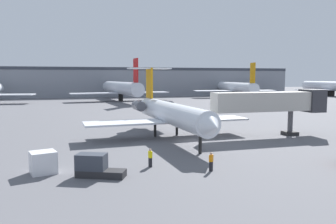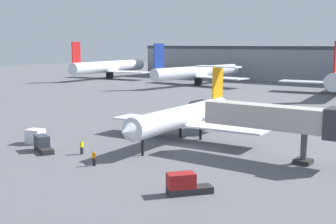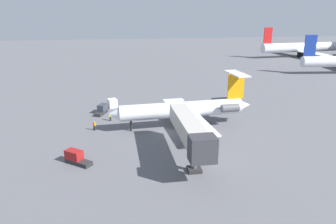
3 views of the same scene
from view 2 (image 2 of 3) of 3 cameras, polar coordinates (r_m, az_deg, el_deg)
name	(u,v)px [view 2 (image 2 of 3)]	position (r m, az deg, el deg)	size (l,w,h in m)	color
ground_plane	(181,147)	(57.07, 1.71, -4.45)	(400.00, 400.00, 0.10)	#5B5B60
regional_jet	(186,115)	(60.10, 2.33, -0.39)	(22.74, 26.94, 9.65)	silver
jet_bridge	(283,119)	(50.89, 14.55, -0.86)	(16.46, 3.20, 6.42)	#B7B2A8
ground_crew_marshaller	(82,147)	(53.77, -11.00, -4.44)	(0.33, 0.44, 1.69)	black
ground_crew_loader	(94,158)	(48.53, -9.48, -5.84)	(0.47, 0.47, 1.69)	black
baggage_tug_lead	(185,185)	(39.20, 2.18, -9.30)	(3.60, 3.99, 1.90)	#262628
baggage_tug_trailing	(43,144)	(56.37, -15.76, -4.02)	(4.23, 2.88, 1.90)	#262628
cargo_container_uld	(35,136)	(60.95, -16.66, -3.01)	(2.47, 2.33, 1.89)	silver
parked_airliner_west_end	(109,67)	(168.69, -7.54, 5.76)	(33.98, 40.21, 13.60)	silver
parked_airliner_west_mid	(198,72)	(140.44, 3.87, 5.12)	(34.08, 40.17, 13.05)	silver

